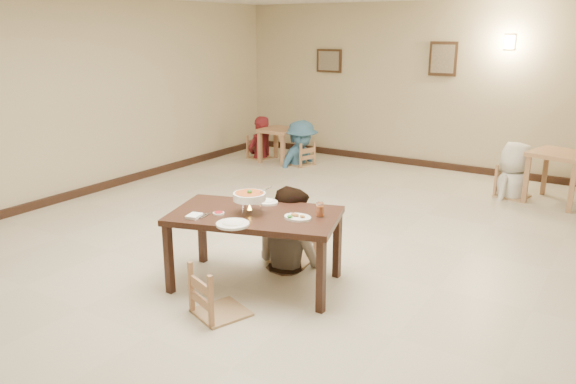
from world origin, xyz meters
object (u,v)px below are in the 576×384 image
Objects in this scene: main_diner at (290,187)px; bg_diner_b at (301,121)px; curry_warmer at (249,197)px; main_table at (255,221)px; bg_table_right at (560,162)px; bg_diner_c at (518,142)px; drink_glass at (320,210)px; bg_chair_ll at (260,137)px; bg_diner_a at (260,116)px; bg_chair_lr at (301,143)px; bg_table_left at (279,135)px; chair_near at (220,267)px; chair_far at (294,221)px; bg_chair_rl at (515,167)px.

bg_diner_b is at bearing -43.60° from main_diner.
curry_warmer is at bearing 102.46° from main_diner.
bg_diner_b is (-2.34, 4.73, 0.17)m from main_table.
bg_table_right is 0.54× the size of bg_diner_c.
drink_glass is at bearing 24.10° from curry_warmer.
bg_chair_ll is 1.07m from bg_diner_b.
bg_diner_a is 1.00× the size of bg_diner_b.
main_diner is 4.75m from bg_chair_lr.
main_diner is 5.34m from bg_chair_ll.
bg_diner_c reaches higher than bg_table_left.
bg_diner_b reaches higher than chair_near.
chair_far is at bearing 88.25° from curry_warmer.
bg_chair_rl is (1.54, 4.67, -0.22)m from main_table.
chair_far reaches higher than drink_glass.
main_table reaches higher than bg_table_left.
main_diner is 4.35m from bg_chair_rl.
main_table is 1.07× the size of bg_diner_b.
chair_near reaches higher than bg_chair_lr.
drink_glass reaches higher than main_table.
chair_far is 1.43m from chair_near.
curry_warmer is 0.53× the size of bg_table_left.
curry_warmer is 5.53m from bg_table_left.
chair_near is at bearing -111.04° from bg_table_right.
main_table is 13.14× the size of drink_glass.
bg_table_right is at bearing -77.58° from bg_chair_rl.
drink_glass is 5.99m from bg_chair_ll.
chair_near reaches higher than drink_glass.
chair_far is at bearing -118.87° from bg_table_right.
bg_table_left is 0.77× the size of bg_chair_ll.
bg_diner_b is (-2.30, 4.76, -0.08)m from curry_warmer.
bg_table_left is 0.40× the size of bg_diner_b.
main_table is at bearing 44.78° from bg_diner_a.
bg_chair_rl is (4.86, -0.10, 0.03)m from bg_chair_ll.
chair_far is 1.06× the size of bg_chair_ll.
chair_near is at bearing 176.30° from bg_chair_rl.
bg_table_left is 0.50m from bg_chair_ll.
bg_diner_a is at bearing 130.85° from drink_glass.
main_diner is 5.00m from bg_table_left.
curry_warmer is at bearing -135.19° from bg_chair_ll.
bg_chair_lr is at bearing 0.18° from bg_table_left.
chair_far is 6.68× the size of drink_glass.
bg_table_right is at bearing 65.06° from curry_warmer.
bg_table_left is 4.38m from bg_diner_c.
main_diner is at bearing 85.81° from curry_warmer.
drink_glass is at bearing -46.14° from chair_far.
bg_chair_ll is (-3.91, 4.52, -0.39)m from drink_glass.
bg_table_right is at bearing -80.47° from bg_chair_ll.
chair_near is 6.44m from bg_diner_a.
curry_warmer is 2.57× the size of drink_glass.
bg_diner_b is (-2.93, 4.48, 0.03)m from drink_glass.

